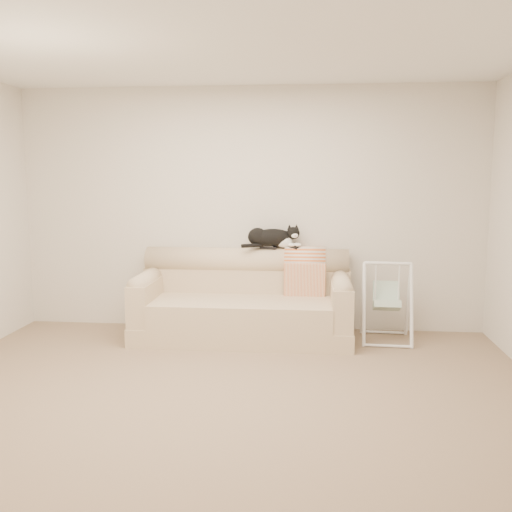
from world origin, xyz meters
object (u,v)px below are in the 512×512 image
(remote_b, at_px, (291,248))
(sofa, at_px, (244,303))
(tuxedo_cat, at_px, (272,237))
(baby_swing, at_px, (387,301))
(remote_a, at_px, (268,247))

(remote_b, bearing_deg, sofa, -154.05)
(tuxedo_cat, distance_m, baby_swing, 1.35)
(remote_a, xyz_separation_m, tuxedo_cat, (0.04, 0.01, 0.11))
(tuxedo_cat, relative_size, baby_swing, 0.77)
(sofa, xyz_separation_m, baby_swing, (1.45, -0.01, 0.06))
(remote_a, relative_size, baby_swing, 0.23)
(sofa, distance_m, remote_a, 0.65)
(remote_a, bearing_deg, tuxedo_cat, 17.16)
(remote_b, height_order, tuxedo_cat, tuxedo_cat)
(sofa, bearing_deg, baby_swing, -0.33)
(sofa, distance_m, remote_b, 0.76)
(sofa, relative_size, tuxedo_cat, 3.49)
(tuxedo_cat, xyz_separation_m, baby_swing, (1.18, -0.25, -0.61))
(tuxedo_cat, bearing_deg, sofa, -139.09)
(baby_swing, bearing_deg, tuxedo_cat, 168.19)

